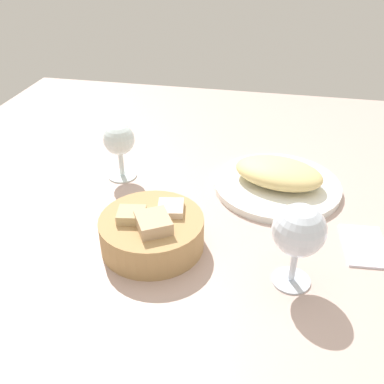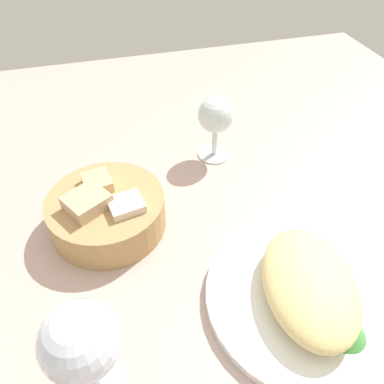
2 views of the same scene
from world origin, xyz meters
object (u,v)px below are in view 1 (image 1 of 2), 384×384
at_px(bread_basket, 152,231).
at_px(folded_napkin, 365,245).
at_px(wine_glass_near, 119,143).
at_px(wine_glass_far, 299,233).
at_px(plate, 277,185).

relative_size(bread_basket, folded_napkin, 1.58).
bearing_deg(wine_glass_near, folded_napkin, 163.52).
bearing_deg(folded_napkin, wine_glass_far, -52.56).
xyz_separation_m(wine_glass_near, folded_napkin, (-0.48, 0.14, -0.08)).
height_order(bread_basket, wine_glass_near, wine_glass_near).
distance_m(plate, wine_glass_near, 0.33).
height_order(wine_glass_near, folded_napkin, wine_glass_near).
xyz_separation_m(bread_basket, wine_glass_far, (-0.23, 0.04, 0.06)).
height_order(wine_glass_near, wine_glass_far, wine_glass_far).
bearing_deg(wine_glass_near, bread_basket, 121.19).
xyz_separation_m(plate, bread_basket, (0.20, 0.23, 0.02)).
bearing_deg(folded_napkin, bread_basket, -83.08).
relative_size(bread_basket, wine_glass_far, 1.26).
height_order(plate, folded_napkin, plate).
bearing_deg(plate, wine_glass_far, 96.90).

